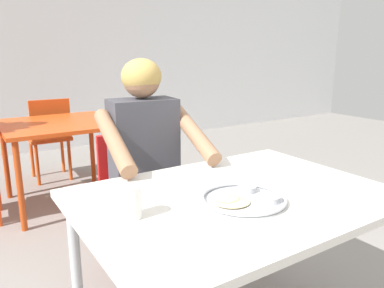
# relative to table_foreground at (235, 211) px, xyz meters

# --- Properties ---
(back_wall) EXTENTS (12.00, 0.12, 3.40)m
(back_wall) POSITION_rel_table_foreground_xyz_m (-0.05, 4.06, 1.04)
(back_wall) COLOR white
(back_wall) RESTS_ON ground
(table_foreground) EXTENTS (1.17, 0.86, 0.73)m
(table_foreground) POSITION_rel_table_foreground_xyz_m (0.00, 0.00, 0.00)
(table_foreground) COLOR silver
(table_foreground) RESTS_ON ground
(thali_tray) EXTENTS (0.31, 0.31, 0.03)m
(thali_tray) POSITION_rel_table_foreground_xyz_m (-0.02, -0.08, 0.08)
(thali_tray) COLOR #B7BABF
(thali_tray) RESTS_ON table_foreground
(drinking_cup) EXTENTS (0.07, 0.07, 0.11)m
(drinking_cup) POSITION_rel_table_foreground_xyz_m (-0.42, 0.02, 0.13)
(drinking_cup) COLOR white
(drinking_cup) RESTS_ON table_foreground
(chair_foreground) EXTENTS (0.43, 0.44, 0.80)m
(chair_foreground) POSITION_rel_table_foreground_xyz_m (-0.04, 0.83, -0.19)
(chair_foreground) COLOR red
(chair_foreground) RESTS_ON ground
(diner_foreground) EXTENTS (0.53, 0.58, 1.23)m
(diner_foreground) POSITION_rel_table_foreground_xyz_m (-0.05, 0.62, 0.07)
(diner_foreground) COLOR #3C3C3C
(diner_foreground) RESTS_ON ground
(table_background_red) EXTENTS (0.89, 0.87, 0.70)m
(table_background_red) POSITION_rel_table_foreground_xyz_m (-0.16, 2.09, -0.04)
(table_background_red) COLOR #E04C19
(table_background_red) RESTS_ON ground
(chair_red_right) EXTENTS (0.39, 0.42, 0.84)m
(chair_red_right) POSITION_rel_table_foreground_xyz_m (0.52, 2.08, -0.16)
(chair_red_right) COLOR #E6521A
(chair_red_right) RESTS_ON ground
(chair_red_far) EXTENTS (0.39, 0.39, 0.83)m
(chair_red_far) POSITION_rel_table_foreground_xyz_m (-0.10, 2.73, -0.17)
(chair_red_far) COLOR #CB4A18
(chair_red_far) RESTS_ON ground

